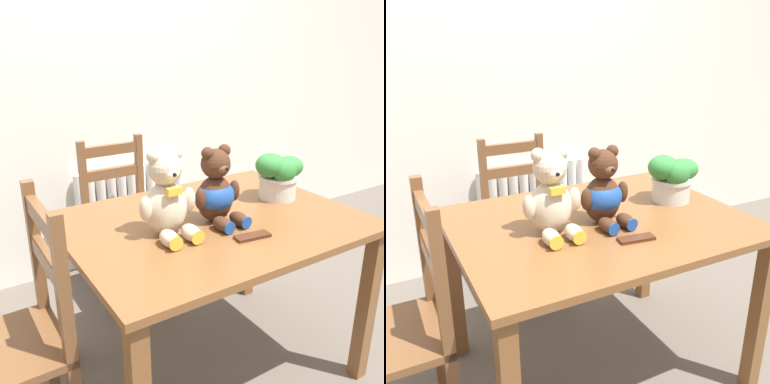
{
  "view_description": "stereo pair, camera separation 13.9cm",
  "coord_description": "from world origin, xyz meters",
  "views": [
    {
      "loc": [
        -0.94,
        -0.88,
        1.46
      ],
      "look_at": [
        -0.11,
        0.44,
        0.9
      ],
      "focal_mm": 40.0,
      "sensor_mm": 36.0,
      "label": 1
    },
    {
      "loc": [
        -0.82,
        -0.95,
        1.46
      ],
      "look_at": [
        -0.11,
        0.44,
        0.9
      ],
      "focal_mm": 40.0,
      "sensor_mm": 36.0,
      "label": 2
    }
  ],
  "objects": [
    {
      "name": "wooden_chair_behind",
      "position": [
        -0.05,
        1.28,
        0.46
      ],
      "size": [
        0.39,
        0.41,
        0.92
      ],
      "rotation": [
        0.0,
        0.0,
        3.14
      ],
      "color": "brown",
      "rests_on": "ground_plane"
    },
    {
      "name": "dining_table",
      "position": [
        0.0,
        0.45,
        0.65
      ],
      "size": [
        1.19,
        0.9,
        0.76
      ],
      "color": "brown",
      "rests_on": "ground_plane"
    },
    {
      "name": "teddy_bear_right",
      "position": [
        0.0,
        0.43,
        0.88
      ],
      "size": [
        0.22,
        0.23,
        0.31
      ],
      "rotation": [
        0.0,
        0.0,
        3.2
      ],
      "color": "#472819",
      "rests_on": "dining_table"
    },
    {
      "name": "teddy_bear_left",
      "position": [
        -0.23,
        0.42,
        0.9
      ],
      "size": [
        0.23,
        0.23,
        0.34
      ],
      "rotation": [
        0.0,
        0.0,
        3.14
      ],
      "color": "beige",
      "rests_on": "dining_table"
    },
    {
      "name": "wall_back",
      "position": [
        0.0,
        1.7,
        1.3
      ],
      "size": [
        8.0,
        0.04,
        2.6
      ],
      "primitive_type": "cube",
      "color": "silver",
      "rests_on": "ground_plane"
    },
    {
      "name": "potted_plant",
      "position": [
        0.4,
        0.49,
        0.87
      ],
      "size": [
        0.26,
        0.19,
        0.22
      ],
      "color": "beige",
      "rests_on": "dining_table"
    },
    {
      "name": "radiator",
      "position": [
        0.17,
        1.63,
        0.3
      ],
      "size": [
        0.79,
        0.1,
        0.67
      ],
      "color": "white",
      "rests_on": "ground_plane"
    },
    {
      "name": "wooden_chair_side",
      "position": [
        -0.81,
        0.46,
        0.48
      ],
      "size": [
        0.41,
        0.39,
        0.99
      ],
      "rotation": [
        0.0,
        0.0,
        1.57
      ],
      "color": "brown",
      "rests_on": "ground_plane"
    },
    {
      "name": "chocolate_bar",
      "position": [
        0.02,
        0.23,
        0.76
      ],
      "size": [
        0.14,
        0.07,
        0.01
      ],
      "primitive_type": "cube",
      "rotation": [
        0.0,
        0.0,
        -0.13
      ],
      "color": "#472314",
      "rests_on": "dining_table"
    }
  ]
}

